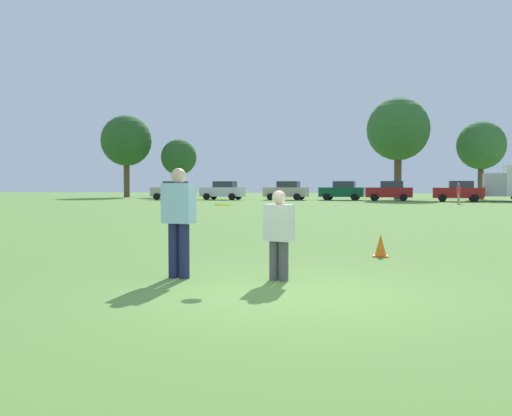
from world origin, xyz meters
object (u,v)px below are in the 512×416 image
object	(u,v)px
parked_car_mid_right	(342,191)
bystander_far_jogger	(459,192)
player_defender	(279,231)
frisbee	(223,205)
traffic_cone	(381,246)
parked_car_mid_left	(223,190)
parked_car_far_right	(459,191)
player_thrower	(179,216)
parked_car_near_right	(390,191)
parked_car_center	(286,190)
parked_car_near_left	(174,190)

from	to	relation	value
parked_car_mid_right	bystander_far_jogger	size ratio (longest dim) A/B	2.69
player_defender	parked_car_mid_right	size ratio (longest dim) A/B	0.33
frisbee	traffic_cone	bearing A→B (deg)	56.72
parked_car_mid_left	parked_car_far_right	size ratio (longest dim) A/B	1.00
player_thrower	bystander_far_jogger	size ratio (longest dim) A/B	1.12
traffic_cone	parked_car_near_right	size ratio (longest dim) A/B	0.11
player_defender	parked_car_far_right	distance (m)	44.28
parked_car_center	bystander_far_jogger	size ratio (longest dim) A/B	2.69
player_defender	bystander_far_jogger	bearing A→B (deg)	78.67
frisbee	parked_car_mid_left	bearing A→B (deg)	105.71
parked_car_near_right	bystander_far_jogger	world-z (taller)	parked_car_near_right
player_thrower	parked_car_center	world-z (taller)	parked_car_center
player_defender	parked_car_near_left	size ratio (longest dim) A/B	0.33
player_defender	parked_car_near_left	distance (m)	47.80
player_defender	parked_car_center	distance (m)	46.16
player_thrower	parked_car_mid_right	bearing A→B (deg)	90.49
player_thrower	parked_car_near_right	distance (m)	45.39
parked_car_near_left	parked_car_far_right	world-z (taller)	same
traffic_cone	parked_car_center	size ratio (longest dim) A/B	0.11
parked_car_mid_left	bystander_far_jogger	size ratio (longest dim) A/B	2.69
player_thrower	parked_car_mid_left	world-z (taller)	parked_car_mid_left
parked_car_mid_right	parked_car_far_right	world-z (taller)	same
player_thrower	parked_car_center	bearing A→B (deg)	97.14
bystander_far_jogger	parked_car_near_left	bearing A→B (deg)	164.05
parked_car_near_left	bystander_far_jogger	distance (m)	26.78
player_defender	bystander_far_jogger	xyz separation A→B (m)	(7.37, 36.77, 0.11)
parked_car_near_left	frisbee	bearing A→B (deg)	-68.44
traffic_cone	parked_car_mid_left	world-z (taller)	parked_car_mid_left
frisbee	parked_car_center	world-z (taller)	parked_car_center
parked_car_mid_left	parked_car_near_right	xyz separation A→B (m)	(15.99, 0.06, 0.00)
traffic_cone	parked_car_near_left	size ratio (longest dim) A/B	0.11
parked_car_center	parked_car_mid_right	bearing A→B (deg)	4.78
parked_car_mid_right	parked_car_far_right	bearing A→B (deg)	-13.71
frisbee	player_thrower	bearing A→B (deg)	167.50
parked_car_near_left	parked_car_near_right	distance (m)	20.80
parked_car_mid_right	player_thrower	bearing A→B (deg)	-89.51
parked_car_far_right	parked_car_center	bearing A→B (deg)	172.48
player_defender	bystander_far_jogger	size ratio (longest dim) A/B	0.89
traffic_cone	bystander_far_jogger	distance (m)	33.88
parked_car_near_left	parked_car_center	distance (m)	11.12
player_defender	traffic_cone	size ratio (longest dim) A/B	2.98
parked_car_mid_right	parked_car_near_right	bearing A→B (deg)	-11.68
parked_car_mid_right	parked_car_center	bearing A→B (deg)	-175.22
parked_car_near_right	bystander_far_jogger	distance (m)	9.71
traffic_cone	parked_car_mid_left	distance (m)	44.34
player_thrower	parked_car_mid_left	size ratio (longest dim) A/B	0.42
frisbee	parked_car_center	bearing A→B (deg)	98.10
player_thrower	parked_car_mid_right	distance (m)	46.13
parked_car_far_right	parked_car_mid_right	bearing A→B (deg)	166.29
parked_car_mid_left	traffic_cone	bearing A→B (deg)	-69.99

